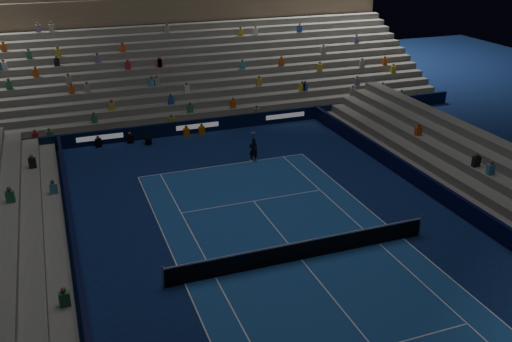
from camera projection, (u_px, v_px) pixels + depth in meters
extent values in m
plane|color=#0D1D4F|center=(301.00, 260.00, 26.08)|extent=(90.00, 90.00, 0.00)
cube|color=#1B4A94|center=(301.00, 260.00, 26.08)|extent=(10.97, 23.77, 0.01)
cube|color=black|center=(197.00, 126.00, 41.78)|extent=(44.00, 0.25, 1.00)
cube|color=black|center=(475.00, 215.00, 28.97)|extent=(0.25, 37.00, 1.00)
cube|color=black|center=(82.00, 295.00, 22.79)|extent=(0.25, 37.00, 1.00)
cube|color=slate|center=(194.00, 125.00, 42.74)|extent=(44.00, 1.00, 0.50)
cube|color=slate|center=(190.00, 118.00, 43.50)|extent=(44.00, 1.00, 1.00)
cube|color=slate|center=(187.00, 111.00, 44.26)|extent=(44.00, 1.00, 1.50)
cube|color=slate|center=(184.00, 105.00, 45.02)|extent=(44.00, 1.00, 2.00)
cube|color=slate|center=(181.00, 98.00, 45.78)|extent=(44.00, 1.00, 2.50)
cube|color=slate|center=(178.00, 92.00, 46.54)|extent=(44.00, 1.00, 3.00)
cube|color=slate|center=(175.00, 86.00, 47.30)|extent=(44.00, 1.00, 3.50)
cube|color=slate|center=(172.00, 80.00, 48.06)|extent=(44.00, 1.00, 4.00)
cube|color=slate|center=(169.00, 75.00, 48.82)|extent=(44.00, 1.00, 4.50)
cube|color=slate|center=(167.00, 69.00, 49.57)|extent=(44.00, 1.00, 5.00)
cube|color=slate|center=(164.00, 64.00, 50.33)|extent=(44.00, 1.00, 5.50)
cube|color=slate|center=(162.00, 59.00, 51.09)|extent=(44.00, 1.00, 6.00)
cube|color=#856D52|center=(156.00, 11.00, 50.40)|extent=(44.00, 0.60, 2.20)
cube|color=slate|center=(486.00, 217.00, 29.32)|extent=(1.00, 37.00, 0.50)
cube|color=slate|center=(503.00, 210.00, 29.54)|extent=(1.00, 37.00, 1.00)
cube|color=gray|center=(62.00, 304.00, 22.63)|extent=(1.00, 37.00, 0.50)
cube|color=gray|center=(34.00, 304.00, 22.21)|extent=(1.00, 37.00, 1.00)
cube|color=gray|center=(6.00, 304.00, 21.79)|extent=(1.00, 37.00, 1.50)
cylinder|color=#B2B2B7|center=(163.00, 277.00, 23.82)|extent=(0.10, 0.10, 1.10)
cylinder|color=#B2B2B7|center=(420.00, 226.00, 27.90)|extent=(0.10, 0.10, 1.10)
cube|color=black|center=(302.00, 251.00, 25.90)|extent=(12.80, 0.03, 0.90)
cube|color=white|center=(302.00, 242.00, 25.70)|extent=(12.80, 0.04, 0.08)
imported|color=black|center=(253.00, 150.00, 36.60)|extent=(0.61, 0.43, 1.59)
cube|color=black|center=(148.00, 140.00, 39.70)|extent=(0.44, 0.53, 0.56)
cylinder|color=black|center=(149.00, 140.00, 39.27)|extent=(0.17, 0.36, 0.16)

